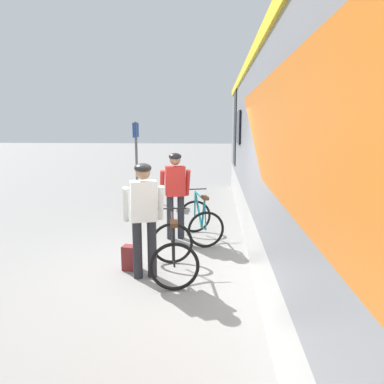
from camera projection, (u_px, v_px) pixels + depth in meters
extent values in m
plane|color=gray|center=(160.00, 275.00, 5.64)|extent=(80.00, 80.00, 0.00)
cube|color=slate|center=(359.00, 129.00, 5.26)|extent=(3.00, 16.48, 2.70)
cube|color=#B7B7B2|center=(349.00, 247.00, 5.59)|extent=(2.97, 16.48, 0.90)
cube|color=orange|center=(305.00, 209.00, 2.22)|extent=(0.45, 4.59, 1.66)
cube|color=yellow|center=(256.00, 46.00, 5.14)|extent=(0.04, 16.15, 0.20)
cube|color=black|center=(239.00, 127.00, 8.94)|extent=(0.04, 1.10, 0.80)
cube|color=black|center=(235.00, 127.00, 11.01)|extent=(0.03, 1.10, 2.29)
ellipsoid|color=slate|center=(368.00, 23.00, 4.99)|extent=(2.85, 16.15, 0.36)
cylinder|color=#232328|center=(138.00, 250.00, 5.47)|extent=(0.14, 0.14, 0.90)
cylinder|color=#232328|center=(152.00, 249.00, 5.51)|extent=(0.14, 0.14, 0.90)
cube|color=white|center=(144.00, 201.00, 5.35)|extent=(0.43, 0.34, 0.60)
cylinder|color=white|center=(126.00, 205.00, 5.34)|extent=(0.16, 0.27, 0.56)
cylinder|color=white|center=(161.00, 203.00, 5.45)|extent=(0.16, 0.27, 0.56)
sphere|color=#9E7051|center=(143.00, 172.00, 5.27)|extent=(0.22, 0.22, 0.22)
ellipsoid|color=black|center=(143.00, 168.00, 5.26)|extent=(0.32, 0.33, 0.14)
cylinder|color=#232328|center=(170.00, 218.00, 7.36)|extent=(0.14, 0.14, 0.90)
cylinder|color=#232328|center=(181.00, 217.00, 7.40)|extent=(0.14, 0.14, 0.90)
cube|color=red|center=(175.00, 181.00, 7.24)|extent=(0.43, 0.33, 0.60)
cylinder|color=red|center=(162.00, 184.00, 7.24)|extent=(0.16, 0.27, 0.56)
cylinder|color=red|center=(188.00, 183.00, 7.34)|extent=(0.16, 0.27, 0.56)
sphere|color=#9E7051|center=(175.00, 160.00, 7.17)|extent=(0.22, 0.22, 0.22)
ellipsoid|color=black|center=(175.00, 157.00, 7.15)|extent=(0.32, 0.33, 0.14)
torus|color=black|center=(172.00, 243.00, 6.06)|extent=(0.71, 0.16, 0.71)
torus|color=black|center=(175.00, 267.00, 5.06)|extent=(0.71, 0.16, 0.71)
cylinder|color=black|center=(173.00, 235.00, 5.66)|extent=(0.14, 0.64, 0.63)
cylinder|color=black|center=(173.00, 219.00, 5.49)|extent=(0.17, 0.85, 0.04)
cylinder|color=black|center=(174.00, 244.00, 5.25)|extent=(0.08, 0.28, 0.62)
cylinder|color=black|center=(174.00, 264.00, 5.24)|extent=(0.08, 0.36, 0.08)
cylinder|color=black|center=(174.00, 247.00, 5.07)|extent=(0.05, 0.15, 0.56)
cylinder|color=black|center=(172.00, 228.00, 5.98)|extent=(0.04, 0.09, 0.55)
cylinder|color=black|center=(172.00, 209.00, 5.90)|extent=(0.48, 0.10, 0.02)
cube|color=#4C2D19|center=(174.00, 224.00, 5.04)|extent=(0.14, 0.25, 0.06)
torus|color=black|center=(195.00, 216.00, 7.83)|extent=(0.70, 0.24, 0.71)
torus|color=black|center=(206.00, 230.00, 6.84)|extent=(0.70, 0.24, 0.71)
cylinder|color=#197A7F|center=(198.00, 209.00, 7.44)|extent=(0.21, 0.63, 0.63)
cylinder|color=#197A7F|center=(200.00, 196.00, 7.27)|extent=(0.27, 0.83, 0.04)
cylinder|color=#197A7F|center=(203.00, 214.00, 7.03)|extent=(0.11, 0.27, 0.62)
cylinder|color=#197A7F|center=(204.00, 228.00, 7.02)|extent=(0.12, 0.36, 0.08)
cylinder|color=#197A7F|center=(205.00, 215.00, 6.85)|extent=(0.06, 0.14, 0.56)
cylinder|color=#197A7F|center=(195.00, 204.00, 7.75)|extent=(0.05, 0.09, 0.55)
cylinder|color=black|center=(195.00, 189.00, 7.67)|extent=(0.47, 0.15, 0.02)
cube|color=#4C2D19|center=(205.00, 198.00, 6.82)|extent=(0.16, 0.26, 0.06)
cube|color=maroon|center=(132.00, 258.00, 5.82)|extent=(0.31, 0.22, 0.40)
cylinder|color=#595B60|center=(137.00, 161.00, 11.29)|extent=(0.08, 0.08, 2.40)
cube|color=#193F99|center=(136.00, 130.00, 11.11)|extent=(0.04, 0.70, 0.44)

